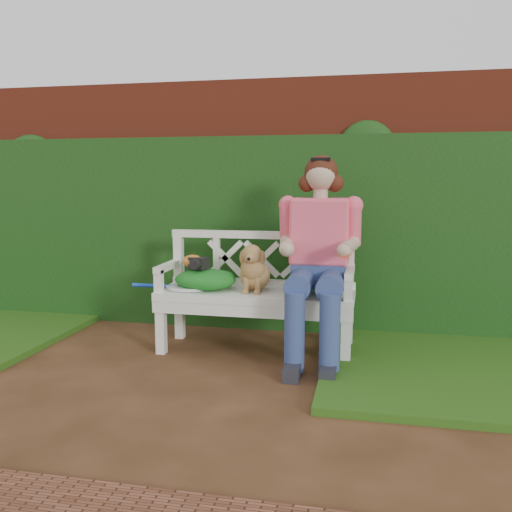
# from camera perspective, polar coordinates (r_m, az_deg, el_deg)

# --- Properties ---
(ground) EXTENTS (60.00, 60.00, 0.00)m
(ground) POSITION_cam_1_polar(r_m,az_deg,el_deg) (3.57, -12.40, -13.99)
(ground) COLOR #392411
(brick_wall) EXTENTS (10.00, 0.30, 2.20)m
(brick_wall) POSITION_cam_1_polar(r_m,az_deg,el_deg) (5.11, -4.00, 5.46)
(brick_wall) COLOR maroon
(brick_wall) RESTS_ON ground
(ivy_hedge) EXTENTS (10.00, 0.18, 1.70)m
(ivy_hedge) POSITION_cam_1_polar(r_m,az_deg,el_deg) (4.91, -4.67, 2.43)
(ivy_hedge) COLOR #215218
(ivy_hedge) RESTS_ON ground
(garden_bench) EXTENTS (1.61, 0.69, 0.48)m
(garden_bench) POSITION_cam_1_polar(r_m,az_deg,el_deg) (4.24, 0.00, -6.85)
(garden_bench) COLOR white
(garden_bench) RESTS_ON ground
(seated_woman) EXTENTS (0.73, 0.93, 1.54)m
(seated_woman) POSITION_cam_1_polar(r_m,az_deg,el_deg) (4.04, 6.64, 0.02)
(seated_woman) COLOR #D4343C
(seated_woman) RESTS_ON ground
(dog) EXTENTS (0.30, 0.37, 0.37)m
(dog) POSITION_cam_1_polar(r_m,az_deg,el_deg) (4.13, -0.18, -1.16)
(dog) COLOR #9D5621
(dog) RESTS_ON garden_bench
(tennis_racket) EXTENTS (0.71, 0.38, 0.03)m
(tennis_racket) POSITION_cam_1_polar(r_m,az_deg,el_deg) (4.27, -7.57, -3.25)
(tennis_racket) COLOR white
(tennis_racket) RESTS_ON garden_bench
(green_bag) EXTENTS (0.58, 0.51, 0.16)m
(green_bag) POSITION_cam_1_polar(r_m,az_deg,el_deg) (4.24, -5.36, -2.42)
(green_bag) COLOR #26951D
(green_bag) RESTS_ON garden_bench
(camera_item) EXTENTS (0.16, 0.14, 0.09)m
(camera_item) POSITION_cam_1_polar(r_m,az_deg,el_deg) (4.21, -6.04, -0.74)
(camera_item) COLOR black
(camera_item) RESTS_ON green_bag
(baseball_glove) EXTENTS (0.20, 0.18, 0.10)m
(baseball_glove) POSITION_cam_1_polar(r_m,az_deg,el_deg) (4.26, -6.66, -0.56)
(baseball_glove) COLOR orange
(baseball_glove) RESTS_ON green_bag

